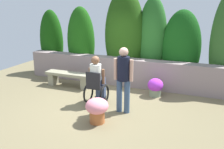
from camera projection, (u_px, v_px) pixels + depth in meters
name	position (u px, v px, depth m)	size (l,w,h in m)	color
ground_plane	(104.00, 105.00, 6.58)	(10.66, 10.66, 0.00)	#716748
stone_retaining_wall	(126.00, 72.00, 8.09)	(7.18, 0.42, 0.90)	gray
hedge_backdrop	(133.00, 41.00, 8.33)	(7.10, 1.00, 3.11)	#14460D
stone_bench	(69.00, 77.00, 7.98)	(1.58, 0.38, 0.47)	gray
person_in_wheelchair	(97.00, 82.00, 6.56)	(0.53, 0.66, 1.33)	black
person_standing_companion	(123.00, 76.00, 5.93)	(0.49, 0.30, 1.64)	#374F71
flower_pot_purple_near	(97.00, 109.00, 5.55)	(0.53, 0.53, 0.59)	#AE5D30
flower_pot_terracotta_by_wall	(155.00, 87.00, 7.18)	(0.45, 0.45, 0.53)	gray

